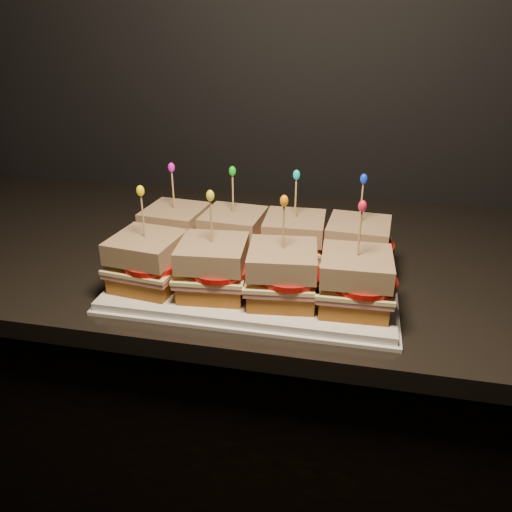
# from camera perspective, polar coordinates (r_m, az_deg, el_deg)

# --- Properties ---
(wall_back) EXTENTS (4.00, 0.04, 2.70)m
(wall_back) POSITION_cam_1_polar(r_m,az_deg,el_deg) (1.22, 10.62, 25.54)
(wall_back) COLOR black
(wall_back) RESTS_ON ground
(cabinet) EXTENTS (2.48, 0.64, 0.90)m
(cabinet) POSITION_cam_1_polar(r_m,az_deg,el_deg) (1.31, -8.41, -17.70)
(cabinet) COLOR black
(cabinet) RESTS_ON ground
(granite_slab) EXTENTS (2.52, 0.68, 0.03)m
(granite_slab) POSITION_cam_1_polar(r_m,az_deg,el_deg) (1.05, -10.02, 1.18)
(granite_slab) COLOR black
(granite_slab) RESTS_ON cabinet
(platter) EXTENTS (0.45, 0.28, 0.02)m
(platter) POSITION_cam_1_polar(r_m,az_deg,el_deg) (0.85, 0.00, -2.81)
(platter) COLOR white
(platter) RESTS_ON granite_slab
(platter_rim) EXTENTS (0.47, 0.29, 0.01)m
(platter_rim) POSITION_cam_1_polar(r_m,az_deg,el_deg) (0.85, 0.00, -3.17)
(platter_rim) COLOR white
(platter_rim) RESTS_ON granite_slab
(sandwich_0_bread_bot) EXTENTS (0.11, 0.11, 0.03)m
(sandwich_0_bread_bot) POSITION_cam_1_polar(r_m,az_deg,el_deg) (0.93, -9.00, 1.30)
(sandwich_0_bread_bot) COLOR brown
(sandwich_0_bread_bot) RESTS_ON platter
(sandwich_0_ham) EXTENTS (0.12, 0.11, 0.01)m
(sandwich_0_ham) POSITION_cam_1_polar(r_m,az_deg,el_deg) (0.93, -9.07, 2.30)
(sandwich_0_ham) COLOR #C1686A
(sandwich_0_ham) RESTS_ON sandwich_0_bread_bot
(sandwich_0_cheese) EXTENTS (0.12, 0.12, 0.01)m
(sandwich_0_cheese) POSITION_cam_1_polar(r_m,az_deg,el_deg) (0.92, -9.10, 2.70)
(sandwich_0_cheese) COLOR #FFEB9D
(sandwich_0_cheese) RESTS_ON sandwich_0_ham
(sandwich_0_tomato) EXTENTS (0.10, 0.10, 0.01)m
(sandwich_0_tomato) POSITION_cam_1_polar(r_m,az_deg,el_deg) (0.91, -8.56, 2.93)
(sandwich_0_tomato) COLOR #B4140E
(sandwich_0_tomato) RESTS_ON sandwich_0_cheese
(sandwich_0_bread_top) EXTENTS (0.11, 0.11, 0.03)m
(sandwich_0_bread_top) POSITION_cam_1_polar(r_m,az_deg,el_deg) (0.91, -9.23, 4.38)
(sandwich_0_bread_top) COLOR #552D14
(sandwich_0_bread_top) RESTS_ON sandwich_0_tomato
(sandwich_0_pick) EXTENTS (0.00, 0.00, 0.09)m
(sandwich_0_pick) POSITION_cam_1_polar(r_m,az_deg,el_deg) (0.90, -9.44, 7.19)
(sandwich_0_pick) COLOR tan
(sandwich_0_pick) RESTS_ON sandwich_0_bread_top
(sandwich_0_frill) EXTENTS (0.01, 0.01, 0.02)m
(sandwich_0_frill) POSITION_cam_1_polar(r_m,az_deg,el_deg) (0.88, -9.65, 9.95)
(sandwich_0_frill) COLOR #D810C0
(sandwich_0_frill) RESTS_ON sandwich_0_pick
(sandwich_1_bread_bot) EXTENTS (0.11, 0.11, 0.03)m
(sandwich_1_bread_bot) POSITION_cam_1_polar(r_m,az_deg,el_deg) (0.90, -2.52, 0.73)
(sandwich_1_bread_bot) COLOR brown
(sandwich_1_bread_bot) RESTS_ON platter
(sandwich_1_ham) EXTENTS (0.12, 0.11, 0.01)m
(sandwich_1_ham) POSITION_cam_1_polar(r_m,az_deg,el_deg) (0.90, -2.55, 1.76)
(sandwich_1_ham) COLOR #C1686A
(sandwich_1_ham) RESTS_ON sandwich_1_bread_bot
(sandwich_1_cheese) EXTENTS (0.12, 0.12, 0.01)m
(sandwich_1_cheese) POSITION_cam_1_polar(r_m,az_deg,el_deg) (0.89, -2.55, 2.17)
(sandwich_1_cheese) COLOR #FFEB9D
(sandwich_1_cheese) RESTS_ON sandwich_1_ham
(sandwich_1_tomato) EXTENTS (0.10, 0.10, 0.01)m
(sandwich_1_tomato) POSITION_cam_1_polar(r_m,az_deg,el_deg) (0.88, -1.90, 2.40)
(sandwich_1_tomato) COLOR #B4140E
(sandwich_1_tomato) RESTS_ON sandwich_1_cheese
(sandwich_1_bread_top) EXTENTS (0.11, 0.11, 0.03)m
(sandwich_1_bread_top) POSITION_cam_1_polar(r_m,az_deg,el_deg) (0.88, -2.59, 3.91)
(sandwich_1_bread_top) COLOR #552D14
(sandwich_1_bread_top) RESTS_ON sandwich_1_tomato
(sandwich_1_pick) EXTENTS (0.00, 0.00, 0.09)m
(sandwich_1_pick) POSITION_cam_1_polar(r_m,az_deg,el_deg) (0.87, -2.65, 6.81)
(sandwich_1_pick) COLOR tan
(sandwich_1_pick) RESTS_ON sandwich_1_bread_top
(sandwich_1_frill) EXTENTS (0.01, 0.01, 0.02)m
(sandwich_1_frill) POSITION_cam_1_polar(r_m,az_deg,el_deg) (0.85, -2.71, 9.68)
(sandwich_1_frill) COLOR #17BE1A
(sandwich_1_frill) RESTS_ON sandwich_1_pick
(sandwich_2_bread_bot) EXTENTS (0.10, 0.10, 0.03)m
(sandwich_2_bread_bot) POSITION_cam_1_polar(r_m,az_deg,el_deg) (0.88, 4.31, 0.12)
(sandwich_2_bread_bot) COLOR brown
(sandwich_2_bread_bot) RESTS_ON platter
(sandwich_2_ham) EXTENTS (0.11, 0.11, 0.01)m
(sandwich_2_ham) POSITION_cam_1_polar(r_m,az_deg,el_deg) (0.88, 4.35, 1.17)
(sandwich_2_ham) COLOR #C1686A
(sandwich_2_ham) RESTS_ON sandwich_2_bread_bot
(sandwich_2_cheese) EXTENTS (0.11, 0.11, 0.01)m
(sandwich_2_cheese) POSITION_cam_1_polar(r_m,az_deg,el_deg) (0.87, 4.37, 1.59)
(sandwich_2_cheese) COLOR #FFEB9D
(sandwich_2_cheese) RESTS_ON sandwich_2_ham
(sandwich_2_tomato) EXTENTS (0.10, 0.10, 0.01)m
(sandwich_2_tomato) POSITION_cam_1_polar(r_m,az_deg,el_deg) (0.86, 5.12, 1.81)
(sandwich_2_tomato) COLOR #B4140E
(sandwich_2_tomato) RESTS_ON sandwich_2_cheese
(sandwich_2_bread_top) EXTENTS (0.10, 0.10, 0.03)m
(sandwich_2_bread_top) POSITION_cam_1_polar(r_m,az_deg,el_deg) (0.86, 4.43, 3.36)
(sandwich_2_bread_top) COLOR #552D14
(sandwich_2_bread_top) RESTS_ON sandwich_2_tomato
(sandwich_2_pick) EXTENTS (0.00, 0.00, 0.09)m
(sandwich_2_pick) POSITION_cam_1_polar(r_m,az_deg,el_deg) (0.85, 4.54, 6.31)
(sandwich_2_pick) COLOR tan
(sandwich_2_pick) RESTS_ON sandwich_2_bread_top
(sandwich_2_frill) EXTENTS (0.01, 0.01, 0.02)m
(sandwich_2_frill) POSITION_cam_1_polar(r_m,az_deg,el_deg) (0.83, 4.65, 9.24)
(sandwich_2_frill) COLOR #10C0C6
(sandwich_2_frill) RESTS_ON sandwich_2_pick
(sandwich_3_bread_bot) EXTENTS (0.11, 0.11, 0.03)m
(sandwich_3_bread_bot) POSITION_cam_1_polar(r_m,az_deg,el_deg) (0.88, 11.34, -0.50)
(sandwich_3_bread_bot) COLOR brown
(sandwich_3_bread_bot) RESTS_ON platter
(sandwich_3_ham) EXTENTS (0.12, 0.11, 0.01)m
(sandwich_3_ham) POSITION_cam_1_polar(r_m,az_deg,el_deg) (0.87, 11.44, 0.54)
(sandwich_3_ham) COLOR #C1686A
(sandwich_3_ham) RESTS_ON sandwich_3_bread_bot
(sandwich_3_cheese) EXTENTS (0.12, 0.11, 0.01)m
(sandwich_3_cheese) POSITION_cam_1_polar(r_m,az_deg,el_deg) (0.87, 11.48, 0.96)
(sandwich_3_cheese) COLOR #FFEB9D
(sandwich_3_cheese) RESTS_ON sandwich_3_ham
(sandwich_3_tomato) EXTENTS (0.10, 0.10, 0.01)m
(sandwich_3_tomato) POSITION_cam_1_polar(r_m,az_deg,el_deg) (0.86, 12.31, 1.18)
(sandwich_3_tomato) COLOR #B4140E
(sandwich_3_tomato) RESTS_ON sandwich_3_cheese
(sandwich_3_bread_top) EXTENTS (0.11, 0.11, 0.03)m
(sandwich_3_bread_top) POSITION_cam_1_polar(r_m,az_deg,el_deg) (0.86, 11.65, 2.73)
(sandwich_3_bread_top) COLOR #552D14
(sandwich_3_bread_top) RESTS_ON sandwich_3_tomato
(sandwich_3_pick) EXTENTS (0.00, 0.00, 0.09)m
(sandwich_3_pick) POSITION_cam_1_polar(r_m,az_deg,el_deg) (0.84, 11.93, 5.69)
(sandwich_3_pick) COLOR tan
(sandwich_3_pick) RESTS_ON sandwich_3_bread_top
(sandwich_3_frill) EXTENTS (0.01, 0.01, 0.02)m
(sandwich_3_frill) POSITION_cam_1_polar(r_m,az_deg,el_deg) (0.83, 12.21, 8.62)
(sandwich_3_frill) COLOR #1235DD
(sandwich_3_frill) RESTS_ON sandwich_3_pick
(sandwich_4_bread_bot) EXTENTS (0.11, 0.11, 0.03)m
(sandwich_4_bread_bot) POSITION_cam_1_polar(r_m,az_deg,el_deg) (0.83, -12.09, -2.37)
(sandwich_4_bread_bot) COLOR brown
(sandwich_4_bread_bot) RESTS_ON platter
(sandwich_4_ham) EXTENTS (0.12, 0.12, 0.01)m
(sandwich_4_ham) POSITION_cam_1_polar(r_m,az_deg,el_deg) (0.82, -12.20, -1.28)
(sandwich_4_ham) COLOR #C1686A
(sandwich_4_ham) RESTS_ON sandwich_4_bread_bot
(sandwich_4_cheese) EXTENTS (0.12, 0.12, 0.01)m
(sandwich_4_cheese) POSITION_cam_1_polar(r_m,az_deg,el_deg) (0.81, -12.25, -0.84)
(sandwich_4_cheese) COLOR #FFEB9D
(sandwich_4_cheese) RESTS_ON sandwich_4_ham
(sandwich_4_tomato) EXTENTS (0.10, 0.10, 0.01)m
(sandwich_4_tomato) POSITION_cam_1_polar(r_m,az_deg,el_deg) (0.80, -11.68, -0.62)
(sandwich_4_tomato) COLOR #B4140E
(sandwich_4_tomato) RESTS_ON sandwich_4_cheese
(sandwich_4_bread_top) EXTENTS (0.11, 0.11, 0.03)m
(sandwich_4_bread_top) POSITION_cam_1_polar(r_m,az_deg,el_deg) (0.80, -12.44, 1.03)
(sandwich_4_bread_top) COLOR #552D14
(sandwich_4_bread_top) RESTS_ON sandwich_4_tomato
(sandwich_4_pick) EXTENTS (0.00, 0.00, 0.09)m
(sandwich_4_pick) POSITION_cam_1_polar(r_m,az_deg,el_deg) (0.78, -12.76, 4.16)
(sandwich_4_pick) COLOR tan
(sandwich_4_pick) RESTS_ON sandwich_4_bread_top
(sandwich_4_frill) EXTENTS (0.01, 0.01, 0.02)m
(sandwich_4_frill) POSITION_cam_1_polar(r_m,az_deg,el_deg) (0.77, -13.09, 7.28)
(sandwich_4_frill) COLOR yellow
(sandwich_4_frill) RESTS_ON sandwich_4_pick
(sandwich_5_bread_bot) EXTENTS (0.11, 0.11, 0.03)m
(sandwich_5_bread_bot) POSITION_cam_1_polar(r_m,az_deg,el_deg) (0.79, -4.83, -3.18)
(sandwich_5_bread_bot) COLOR brown
(sandwich_5_bread_bot) RESTS_ON platter
(sandwich_5_ham) EXTENTS (0.12, 0.11, 0.01)m
(sandwich_5_ham) POSITION_cam_1_polar(r_m,az_deg,el_deg) (0.78, -4.88, -2.04)
(sandwich_5_ham) COLOR #C1686A
(sandwich_5_ham) RESTS_ON sandwich_5_bread_bot
(sandwich_5_cheese) EXTENTS (0.12, 0.12, 0.01)m
(sandwich_5_cheese) POSITION_cam_1_polar(r_m,az_deg,el_deg) (0.78, -4.90, -1.58)
(sandwich_5_cheese) COLOR #FFEB9D
(sandwich_5_cheese) RESTS_ON sandwich_5_ham
(sandwich_5_tomato) EXTENTS (0.10, 0.10, 0.01)m
(sandwich_5_tomato) POSITION_cam_1_polar(r_m,az_deg,el_deg) (0.77, -4.19, -1.37)
(sandwich_5_tomato) COLOR #B4140E
(sandwich_5_tomato) RESTS_ON sandwich_5_cheese
(sandwich_5_bread_top) EXTENTS (0.11, 0.11, 0.03)m
(sandwich_5_bread_top) POSITION_cam_1_polar(r_m,az_deg,el_deg) (0.77, -4.98, 0.36)
(sandwich_5_bread_top) COLOR #552D14
(sandwich_5_bread_top) RESTS_ON sandwich_5_tomato
(sandwich_5_pick) EXTENTS (0.00, 0.00, 0.09)m
(sandwich_5_pick) POSITION_cam_1_polar(r_m,az_deg,el_deg) (0.75, -5.12, 3.63)
(sandwich_5_pick) COLOR tan
(sandwich_5_pick) RESTS_ON sandwich_5_bread_top
(sandwich_5_frill) EXTENTS (0.01, 0.01, 0.02)m
(sandwich_5_frill) POSITION_cam_1_polar(r_m,az_deg,el_deg) (0.73, -5.26, 6.89)
(sandwich_5_frill) COLOR yellow
(sandwich_5_frill) RESTS_ON sandwich_5_pick
(sandwich_6_bread_bot) EXTENTS (0.11, 0.11, 0.03)m
(sandwich_6_bread_bot) POSITION_cam_1_polar(r_m,az_deg,el_deg) (0.77, 2.97, -3.98)
(sandwich_6_bread_bot) COLOR brown
(sandwich_6_bread_bot) RESTS_ON platter
(sandwich_6_ham) EXTENTS (0.12, 0.12, 0.01)m
(sandwich_6_ham) POSITION_cam_1_polar(r_m,az_deg,el_deg) (0.76, 3.00, -2.82)
(sandwich_6_ham) COLOR #C1686A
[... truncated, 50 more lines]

